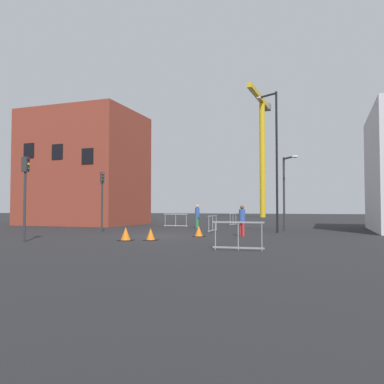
{
  "coord_description": "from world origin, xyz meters",
  "views": [
    {
      "loc": [
        8.88,
        -19.99,
        1.6
      ],
      "look_at": [
        0.0,
        5.52,
        2.69
      ],
      "focal_mm": 36.1,
      "sensor_mm": 36.0,
      "label": 1
    }
  ],
  "objects_px": {
    "pedestrian_waiting": "(242,218)",
    "traffic_cone_striped": "(126,234)",
    "traffic_cone_orange": "(151,235)",
    "traffic_cone_on_verge": "(199,232)",
    "construction_crane": "(262,138)",
    "traffic_light_crosswalk": "(25,185)",
    "streetlamp_short": "(286,185)",
    "traffic_light_median": "(102,192)",
    "pedestrian_walking": "(197,214)",
    "streetlamp_tall": "(275,152)"
  },
  "relations": [
    {
      "from": "pedestrian_waiting",
      "to": "traffic_cone_striped",
      "type": "xyz_separation_m",
      "value": [
        -4.77,
        -4.54,
        -0.7
      ]
    },
    {
      "from": "pedestrian_waiting",
      "to": "traffic_cone_orange",
      "type": "bearing_deg",
      "value": -132.42
    },
    {
      "from": "traffic_cone_on_verge",
      "to": "construction_crane",
      "type": "bearing_deg",
      "value": 94.23
    },
    {
      "from": "traffic_light_crosswalk",
      "to": "traffic_cone_striped",
      "type": "bearing_deg",
      "value": 28.19
    },
    {
      "from": "traffic_light_crosswalk",
      "to": "construction_crane",
      "type": "bearing_deg",
      "value": 85.88
    },
    {
      "from": "streetlamp_short",
      "to": "traffic_cone_striped",
      "type": "relative_size",
      "value": 7.81
    },
    {
      "from": "traffic_cone_on_verge",
      "to": "traffic_light_median",
      "type": "bearing_deg",
      "value": 168.18
    },
    {
      "from": "pedestrian_walking",
      "to": "traffic_cone_orange",
      "type": "height_order",
      "value": "pedestrian_walking"
    },
    {
      "from": "construction_crane",
      "to": "traffic_light_crosswalk",
      "type": "relative_size",
      "value": 4.97
    },
    {
      "from": "streetlamp_short",
      "to": "traffic_light_median",
      "type": "distance_m",
      "value": 12.33
    },
    {
      "from": "traffic_light_median",
      "to": "traffic_light_crosswalk",
      "type": "height_order",
      "value": "traffic_light_crosswalk"
    },
    {
      "from": "traffic_light_crosswalk",
      "to": "streetlamp_short",
      "type": "bearing_deg",
      "value": 49.4
    },
    {
      "from": "traffic_cone_on_verge",
      "to": "traffic_cone_orange",
      "type": "height_order",
      "value": "traffic_cone_on_verge"
    },
    {
      "from": "streetlamp_short",
      "to": "traffic_cone_striped",
      "type": "xyz_separation_m",
      "value": [
        -6.62,
        -10.31,
        -2.8
      ]
    },
    {
      "from": "streetlamp_short",
      "to": "traffic_cone_striped",
      "type": "bearing_deg",
      "value": -122.69
    },
    {
      "from": "construction_crane",
      "to": "traffic_cone_striped",
      "type": "height_order",
      "value": "construction_crane"
    },
    {
      "from": "pedestrian_waiting",
      "to": "streetlamp_short",
      "type": "bearing_deg",
      "value": 72.28
    },
    {
      "from": "streetlamp_tall",
      "to": "traffic_cone_orange",
      "type": "height_order",
      "value": "streetlamp_tall"
    },
    {
      "from": "traffic_light_median",
      "to": "traffic_cone_on_verge",
      "type": "distance_m",
      "value": 7.61
    },
    {
      "from": "streetlamp_short",
      "to": "pedestrian_waiting",
      "type": "height_order",
      "value": "streetlamp_short"
    },
    {
      "from": "streetlamp_tall",
      "to": "traffic_cone_on_verge",
      "type": "xyz_separation_m",
      "value": [
        -3.57,
        -4.68,
        -4.87
      ]
    },
    {
      "from": "streetlamp_short",
      "to": "construction_crane",
      "type": "bearing_deg",
      "value": 101.31
    },
    {
      "from": "pedestrian_waiting",
      "to": "traffic_light_median",
      "type": "bearing_deg",
      "value": 177.01
    },
    {
      "from": "traffic_cone_striped",
      "to": "traffic_cone_orange",
      "type": "distance_m",
      "value": 1.2
    },
    {
      "from": "traffic_cone_orange",
      "to": "pedestrian_walking",
      "type": "bearing_deg",
      "value": 96.56
    },
    {
      "from": "pedestrian_waiting",
      "to": "traffic_cone_striped",
      "type": "distance_m",
      "value": 6.63
    },
    {
      "from": "pedestrian_waiting",
      "to": "traffic_cone_striped",
      "type": "bearing_deg",
      "value": -136.42
    },
    {
      "from": "pedestrian_walking",
      "to": "traffic_cone_on_verge",
      "type": "xyz_separation_m",
      "value": [
        2.75,
        -7.98,
        -0.79
      ]
    },
    {
      "from": "traffic_light_crosswalk",
      "to": "traffic_cone_orange",
      "type": "height_order",
      "value": "traffic_light_crosswalk"
    },
    {
      "from": "pedestrian_walking",
      "to": "traffic_light_crosswalk",
      "type": "bearing_deg",
      "value": -105.97
    },
    {
      "from": "traffic_light_median",
      "to": "streetlamp_short",
      "type": "bearing_deg",
      "value": 25.39
    },
    {
      "from": "traffic_cone_striped",
      "to": "traffic_light_crosswalk",
      "type": "bearing_deg",
      "value": -151.81
    },
    {
      "from": "traffic_cone_orange",
      "to": "traffic_light_crosswalk",
      "type": "bearing_deg",
      "value": -152.44
    },
    {
      "from": "streetlamp_tall",
      "to": "traffic_cone_striped",
      "type": "bearing_deg",
      "value": -126.76
    },
    {
      "from": "traffic_light_median",
      "to": "traffic_cone_orange",
      "type": "xyz_separation_m",
      "value": [
        5.61,
        -4.52,
        -2.35
      ]
    },
    {
      "from": "traffic_cone_striped",
      "to": "streetlamp_tall",
      "type": "bearing_deg",
      "value": 53.24
    },
    {
      "from": "traffic_light_median",
      "to": "pedestrian_walking",
      "type": "xyz_separation_m",
      "value": [
        4.34,
        6.5,
        -1.57
      ]
    },
    {
      "from": "pedestrian_walking",
      "to": "pedestrian_waiting",
      "type": "bearing_deg",
      "value": -54.67
    },
    {
      "from": "streetlamp_tall",
      "to": "pedestrian_waiting",
      "type": "xyz_separation_m",
      "value": [
        -1.37,
        -3.68,
        -4.15
      ]
    },
    {
      "from": "streetlamp_short",
      "to": "traffic_light_crosswalk",
      "type": "distance_m",
      "value": 16.48
    },
    {
      "from": "streetlamp_short",
      "to": "traffic_light_median",
      "type": "height_order",
      "value": "streetlamp_short"
    },
    {
      "from": "construction_crane",
      "to": "traffic_light_crosswalk",
      "type": "distance_m",
      "value": 49.82
    },
    {
      "from": "pedestrian_waiting",
      "to": "traffic_light_crosswalk",
      "type": "bearing_deg",
      "value": -142.79
    },
    {
      "from": "streetlamp_tall",
      "to": "traffic_cone_on_verge",
      "type": "height_order",
      "value": "streetlamp_tall"
    },
    {
      "from": "traffic_cone_orange",
      "to": "streetlamp_short",
      "type": "bearing_deg",
      "value": 60.58
    },
    {
      "from": "pedestrian_walking",
      "to": "pedestrian_waiting",
      "type": "height_order",
      "value": "pedestrian_walking"
    },
    {
      "from": "streetlamp_short",
      "to": "pedestrian_walking",
      "type": "bearing_deg",
      "value": 169.86
    },
    {
      "from": "construction_crane",
      "to": "pedestrian_waiting",
      "type": "bearing_deg",
      "value": -82.69
    },
    {
      "from": "traffic_cone_on_verge",
      "to": "streetlamp_short",
      "type": "bearing_deg",
      "value": 59.12
    },
    {
      "from": "streetlamp_tall",
      "to": "pedestrian_walking",
      "type": "bearing_deg",
      "value": 152.41
    }
  ]
}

